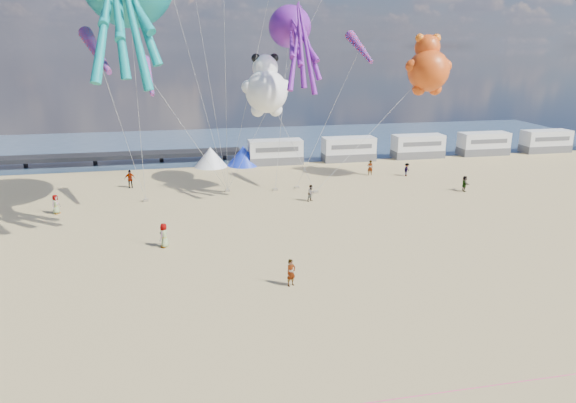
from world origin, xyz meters
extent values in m
plane|color=tan|center=(0.00, 0.00, 0.00)|extent=(120.00, 120.00, 0.00)
plane|color=#32475F|center=(0.00, 55.00, 0.02)|extent=(120.00, 120.00, 0.00)
cube|color=silver|center=(6.00, 40.00, 1.50)|extent=(6.60, 2.50, 3.00)
cube|color=silver|center=(15.50, 40.00, 1.50)|extent=(6.60, 2.50, 3.00)
cube|color=silver|center=(25.00, 40.00, 1.50)|extent=(6.60, 2.50, 3.00)
cube|color=silver|center=(34.50, 40.00, 1.50)|extent=(6.60, 2.50, 3.00)
cube|color=silver|center=(44.00, 40.00, 1.50)|extent=(6.60, 2.50, 3.00)
cone|color=white|center=(-2.00, 40.00, 1.20)|extent=(4.00, 4.00, 2.40)
cone|color=#1933CC|center=(2.00, 40.00, 1.20)|extent=(4.00, 4.00, 2.40)
imported|color=tan|center=(0.94, 6.24, 0.86)|extent=(0.74, 0.63, 1.72)
imported|color=#7F6659|center=(-6.81, 14.26, 0.91)|extent=(0.70, 0.79, 1.81)
imported|color=#7F6659|center=(6.45, 23.38, 0.80)|extent=(0.93, 0.81, 1.60)
imported|color=#7F6659|center=(19.41, 30.81, 0.74)|extent=(0.92, 0.90, 1.49)
imported|color=#7F6659|center=(-10.74, 31.82, 0.94)|extent=(1.32, 0.91, 1.87)
imported|color=#7F6659|center=(22.50, 23.73, 0.79)|extent=(0.50, 0.97, 1.58)
imported|color=#7F6659|center=(15.48, 32.01, 0.87)|extent=(1.64, 0.59, 1.74)
imported|color=#7F6659|center=(-16.30, 24.15, 0.86)|extent=(0.68, 0.75, 1.72)
cube|color=gray|center=(-8.90, 26.44, 0.11)|extent=(0.50, 0.35, 0.22)
cube|color=gray|center=(3.78, 27.69, 0.11)|extent=(0.50, 0.35, 0.22)
cube|color=gray|center=(7.59, 26.02, 0.11)|extent=(0.50, 0.35, 0.22)
cube|color=gray|center=(6.10, 28.11, 0.11)|extent=(0.50, 0.35, 0.22)
cube|color=gray|center=(-1.00, 28.27, 0.11)|extent=(0.50, 0.35, 0.22)
camera|label=1|loc=(-4.93, -21.74, 14.05)|focal=32.00mm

